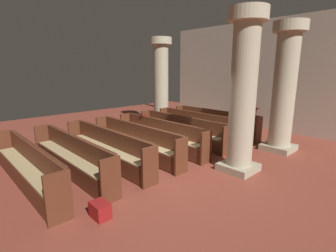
{
  "coord_description": "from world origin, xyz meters",
  "views": [
    {
      "loc": [
        4.83,
        -4.28,
        2.54
      ],
      "look_at": [
        -0.84,
        1.11,
        0.75
      ],
      "focal_mm": 26.83,
      "sensor_mm": 36.0,
      "label": 1
    }
  ],
  "objects_px": {
    "kneeler_box_red": "(100,210)",
    "pillar_aisle_side": "(284,87)",
    "pew_row_5": "(106,147)",
    "pew_row_6": "(71,155)",
    "pew_row_0": "(214,121)",
    "pillar_aisle_rear": "(243,91)",
    "pillar_far_side": "(161,81)",
    "lectern": "(251,121)",
    "pew_row_4": "(135,140)",
    "pew_row_3": "(160,134)",
    "hymn_book": "(144,115)",
    "pew_row_7": "(27,165)",
    "pew_row_2": "(181,129)",
    "pew_row_1": "(199,125)"
  },
  "relations": [
    {
      "from": "kneeler_box_red",
      "to": "pillar_aisle_side",
      "type": "bearing_deg",
      "value": 84.85
    },
    {
      "from": "pew_row_5",
      "to": "pew_row_6",
      "type": "bearing_deg",
      "value": -90.0
    },
    {
      "from": "pew_row_0",
      "to": "pillar_aisle_rear",
      "type": "distance_m",
      "value": 4.15
    },
    {
      "from": "pillar_aisle_side",
      "to": "pillar_far_side",
      "type": "bearing_deg",
      "value": -178.63
    },
    {
      "from": "pew_row_6",
      "to": "lectern",
      "type": "relative_size",
      "value": 3.56
    },
    {
      "from": "pillar_aisle_rear",
      "to": "pew_row_5",
      "type": "bearing_deg",
      "value": -141.56
    },
    {
      "from": "pew_row_4",
      "to": "pew_row_5",
      "type": "bearing_deg",
      "value": -90.0
    },
    {
      "from": "pew_row_3",
      "to": "lectern",
      "type": "distance_m",
      "value": 4.33
    },
    {
      "from": "hymn_book",
      "to": "pew_row_5",
      "type": "bearing_deg",
      "value": -63.33
    },
    {
      "from": "pillar_far_side",
      "to": "pillar_aisle_rear",
      "type": "bearing_deg",
      "value": -22.55
    },
    {
      "from": "pew_row_3",
      "to": "pew_row_6",
      "type": "distance_m",
      "value": 2.93
    },
    {
      "from": "pew_row_6",
      "to": "pillar_far_side",
      "type": "xyz_separation_m",
      "value": [
        -2.7,
        5.42,
        1.53
      ]
    },
    {
      "from": "pew_row_5",
      "to": "pew_row_0",
      "type": "bearing_deg",
      "value": 90.0
    },
    {
      "from": "lectern",
      "to": "hymn_book",
      "type": "distance_m",
      "value": 4.53
    },
    {
      "from": "pew_row_4",
      "to": "pew_row_6",
      "type": "relative_size",
      "value": 1.0
    },
    {
      "from": "pew_row_0",
      "to": "pew_row_7",
      "type": "relative_size",
      "value": 1.0
    },
    {
      "from": "pew_row_4",
      "to": "pew_row_3",
      "type": "bearing_deg",
      "value": 90.0
    },
    {
      "from": "pew_row_2",
      "to": "kneeler_box_red",
      "type": "distance_m",
      "value": 4.89
    },
    {
      "from": "pew_row_1",
      "to": "pew_row_7",
      "type": "bearing_deg",
      "value": -90.0
    },
    {
      "from": "kneeler_box_red",
      "to": "pillar_aisle_rear",
      "type": "bearing_deg",
      "value": 81.46
    },
    {
      "from": "pew_row_6",
      "to": "pew_row_7",
      "type": "distance_m",
      "value": 0.98
    },
    {
      "from": "pew_row_2",
      "to": "pew_row_3",
      "type": "relative_size",
      "value": 1.0
    },
    {
      "from": "pew_row_0",
      "to": "pew_row_3",
      "type": "bearing_deg",
      "value": -90.0
    },
    {
      "from": "pillar_far_side",
      "to": "lectern",
      "type": "xyz_separation_m",
      "value": [
        3.61,
        1.74,
        -1.56
      ]
    },
    {
      "from": "hymn_book",
      "to": "kneeler_box_red",
      "type": "height_order",
      "value": "hymn_book"
    },
    {
      "from": "pew_row_0",
      "to": "pew_row_1",
      "type": "relative_size",
      "value": 1.0
    },
    {
      "from": "pew_row_4",
      "to": "pew_row_7",
      "type": "xyz_separation_m",
      "value": [
        0.0,
        -2.93,
        0.0
      ]
    },
    {
      "from": "pew_row_0",
      "to": "pew_row_6",
      "type": "height_order",
      "value": "same"
    },
    {
      "from": "pillar_far_side",
      "to": "pew_row_7",
      "type": "bearing_deg",
      "value": -67.13
    },
    {
      "from": "pillar_aisle_rear",
      "to": "lectern",
      "type": "distance_m",
      "value": 4.67
    },
    {
      "from": "pew_row_2",
      "to": "pillar_aisle_rear",
      "type": "relative_size",
      "value": 0.99
    },
    {
      "from": "lectern",
      "to": "pew_row_4",
      "type": "bearing_deg",
      "value": -99.97
    },
    {
      "from": "pew_row_7",
      "to": "pillar_far_side",
      "type": "distance_m",
      "value": 7.11
    },
    {
      "from": "pew_row_0",
      "to": "pew_row_3",
      "type": "xyz_separation_m",
      "value": [
        0.0,
        -2.93,
        0.0
      ]
    },
    {
      "from": "pew_row_1",
      "to": "pew_row_7",
      "type": "xyz_separation_m",
      "value": [
        0.0,
        -5.86,
        0.0
      ]
    },
    {
      "from": "lectern",
      "to": "pew_row_5",
      "type": "bearing_deg",
      "value": -98.42
    },
    {
      "from": "lectern",
      "to": "pillar_aisle_rear",
      "type": "bearing_deg",
      "value": -65.37
    },
    {
      "from": "pew_row_2",
      "to": "pew_row_3",
      "type": "height_order",
      "value": "same"
    },
    {
      "from": "pew_row_4",
      "to": "pew_row_5",
      "type": "distance_m",
      "value": 0.98
    },
    {
      "from": "pew_row_6",
      "to": "pew_row_7",
      "type": "relative_size",
      "value": 1.0
    },
    {
      "from": "lectern",
      "to": "hymn_book",
      "type": "bearing_deg",
      "value": -116.22
    },
    {
      "from": "pew_row_5",
      "to": "pillar_aisle_side",
      "type": "distance_m",
      "value": 5.55
    },
    {
      "from": "lectern",
      "to": "kneeler_box_red",
      "type": "xyz_separation_m",
      "value": [
        1.29,
        -7.6,
        -0.31
      ]
    },
    {
      "from": "pew_row_3",
      "to": "pew_row_7",
      "type": "relative_size",
      "value": 1.0
    },
    {
      "from": "pew_row_5",
      "to": "pillar_aisle_side",
      "type": "xyz_separation_m",
      "value": [
        2.75,
        4.57,
        1.53
      ]
    },
    {
      "from": "pew_row_0",
      "to": "pew_row_6",
      "type": "bearing_deg",
      "value": -90.0
    },
    {
      "from": "pew_row_4",
      "to": "pew_row_0",
      "type": "bearing_deg",
      "value": 90.0
    },
    {
      "from": "pew_row_4",
      "to": "pillar_aisle_rear",
      "type": "relative_size",
      "value": 0.99
    },
    {
      "from": "pillar_far_side",
      "to": "lectern",
      "type": "height_order",
      "value": "pillar_far_side"
    },
    {
      "from": "pew_row_3",
      "to": "pillar_far_side",
      "type": "xyz_separation_m",
      "value": [
        -2.7,
        2.49,
        1.53
      ]
    }
  ]
}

